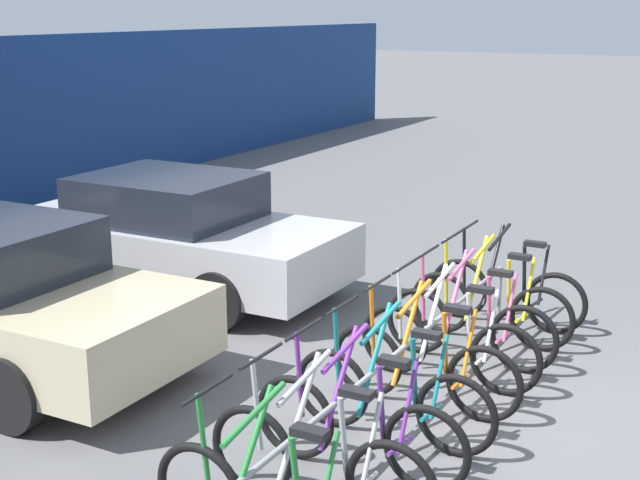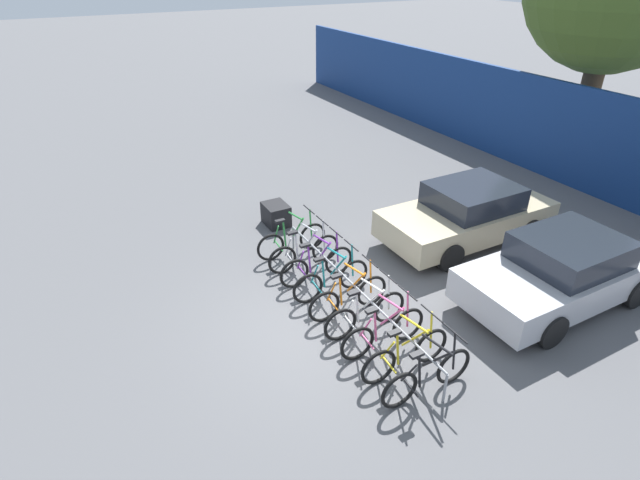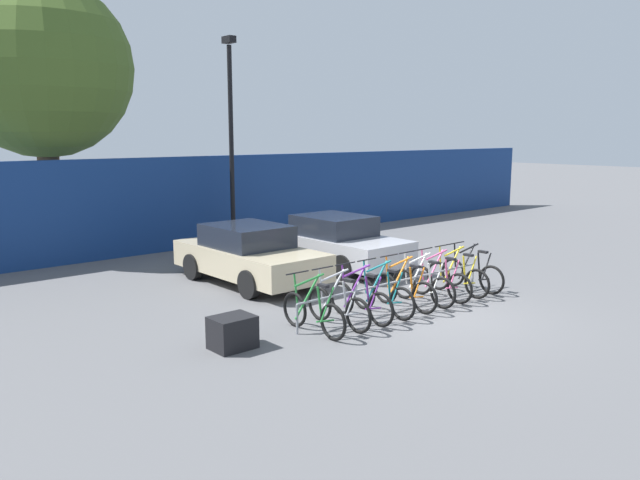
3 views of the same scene
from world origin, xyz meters
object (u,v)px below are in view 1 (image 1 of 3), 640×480
object	(u,v)px
bicycle_pink	(469,325)
bicycle_white	(449,344)
bicycle_silver	(319,462)
bicycle_black	(506,291)
bicycle_orange	(424,366)
car_silver	(174,235)
bicycle_yellow	(490,306)
bicycle_teal	(392,395)
bike_rack	(405,352)
bicycle_purple	(358,426)

from	to	relation	value
bicycle_pink	bicycle_white	bearing A→B (deg)	176.35
bicycle_silver	bicycle_black	bearing A→B (deg)	-0.73
bicycle_orange	car_silver	size ratio (longest dim) A/B	0.42
bicycle_silver	bicycle_yellow	xyz separation A→B (m)	(3.61, 0.00, 0.00)
bicycle_teal	car_silver	xyz separation A→B (m)	(2.27, 3.83, 0.31)
bicycle_teal	bicycle_orange	size ratio (longest dim) A/B	1.00
bicycle_teal	bicycle_yellow	size ratio (longest dim) A/B	1.00
bike_rack	bicycle_orange	distance (m)	0.21
bicycle_yellow	bicycle_silver	bearing A→B (deg)	-177.68
bike_rack	car_silver	world-z (taller)	car_silver
bicycle_orange	bicycle_black	distance (m)	2.32
bicycle_orange	car_silver	xyz separation A→B (m)	(1.61, 3.83, 0.31)
bike_rack	bicycle_white	xyz separation A→B (m)	(0.65, -0.15, -0.12)
bicycle_teal	bicycle_white	bearing A→B (deg)	3.18
bicycle_pink	bicycle_yellow	bearing A→B (deg)	-3.65
bicycle_teal	bicycle_orange	distance (m)	0.66
bicycle_purple	bicycle_teal	bearing A→B (deg)	-2.79
bicycle_white	car_silver	bearing A→B (deg)	78.83
bike_rack	bicycle_silver	world-z (taller)	bicycle_silver
bicycle_orange	bicycle_purple	bearing A→B (deg)	178.32
bike_rack	bicycle_orange	world-z (taller)	bicycle_orange
bicycle_purple	bicycle_black	world-z (taller)	same
bicycle_silver	car_silver	xyz separation A→B (m)	(3.45, 3.83, 0.31)
bicycle_purple	bicycle_silver	bearing A→B (deg)	177.21
bicycle_yellow	bicycle_teal	bearing A→B (deg)	-177.68
bike_rack	bicycle_pink	xyz separation A→B (m)	(1.21, -0.15, -0.12)
bike_rack	car_silver	xyz separation A→B (m)	(1.68, 3.68, 0.19)
bicycle_white	bicycle_pink	xyz separation A→B (m)	(0.56, 0.00, 0.00)
bicycle_purple	bicycle_orange	distance (m)	1.26
bicycle_white	bicycle_orange	bearing A→B (deg)	-176.13
bike_rack	bicycle_white	distance (m)	0.68
bike_rack	bicycle_black	bearing A→B (deg)	-3.56
bike_rack	car_silver	size ratio (longest dim) A/B	1.29
bicycle_black	car_silver	bearing A→B (deg)	98.92
bicycle_black	bicycle_yellow	bearing A→B (deg)	178.47
bike_rack	car_silver	distance (m)	4.05
bicycle_purple	bike_rack	bearing A→B (deg)	4.33
bicycle_silver	bicycle_teal	bearing A→B (deg)	-0.73
bicycle_pink	bicycle_orange	bearing A→B (deg)	176.35
bicycle_white	bicycle_pink	distance (m)	0.56
bicycle_purple	bicycle_pink	size ratio (longest dim) A/B	1.00
bicycle_pink	bicycle_black	xyz separation A→B (m)	(1.17, 0.00, 0.00)
bicycle_teal	bicycle_pink	xyz separation A→B (m)	(1.80, 0.00, 0.00)
bicycle_yellow	car_silver	bearing A→B (deg)	94.67
bicycle_purple	bicycle_pink	distance (m)	2.40
bicycle_purple	car_silver	bearing A→B (deg)	50.36
bicycle_teal	car_silver	distance (m)	4.46
bicycle_silver	bicycle_yellow	distance (m)	3.61
bicycle_purple	bicycle_yellow	distance (m)	3.03
bicycle_black	bicycle_purple	bearing A→B (deg)	178.47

